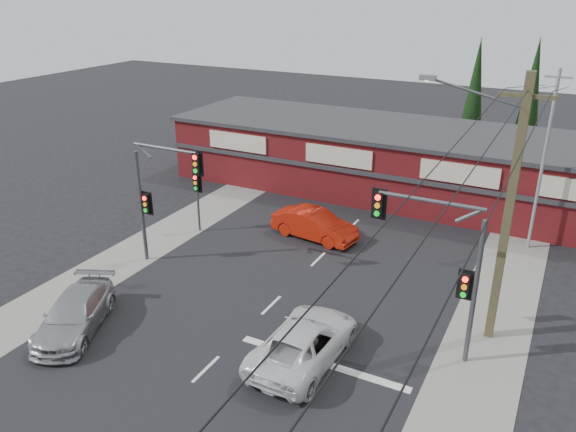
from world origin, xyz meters
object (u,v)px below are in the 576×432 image
at_px(shop_building, 376,157).
at_px(utility_pole, 505,205).
at_px(silver_suv, 75,314).
at_px(red_sedan, 315,224).
at_px(white_suv, 304,342).

distance_m(shop_building, utility_pole, 17.15).
xyz_separation_m(silver_suv, red_sedan, (4.68, 12.03, 0.06)).
distance_m(white_suv, utility_pole, 8.56).
relative_size(white_suv, silver_suv, 1.09).
relative_size(silver_suv, red_sedan, 1.04).
height_order(silver_suv, red_sedan, red_sedan).
distance_m(white_suv, silver_suv, 9.05).
bearing_deg(white_suv, shop_building, -76.93).
bearing_deg(red_sedan, white_suv, -148.91).
height_order(red_sedan, shop_building, shop_building).
bearing_deg(shop_building, red_sedan, -91.51).
height_order(white_suv, shop_building, shop_building).
height_order(white_suv, silver_suv, white_suv).
height_order(white_suv, red_sedan, red_sedan).
xyz_separation_m(shop_building, utility_pole, (9.36, -14.00, 3.26)).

